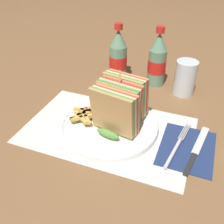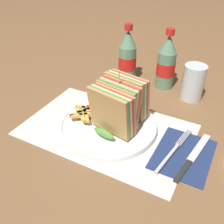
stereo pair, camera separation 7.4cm
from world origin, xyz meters
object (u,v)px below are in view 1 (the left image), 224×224
object	(u,v)px
fork	(176,148)
glass_near	(185,80)
club_sandwich	(119,104)
knife	(196,150)
coke_bottle_far	(157,61)
plate_main	(109,124)
coke_bottle_near	(118,57)

from	to	relation	value
fork	glass_near	size ratio (longest dim) A/B	1.64
club_sandwich	knife	world-z (taller)	club_sandwich
club_sandwich	coke_bottle_far	bearing A→B (deg)	83.03
club_sandwich	glass_near	distance (m)	0.29
club_sandwich	knife	bearing A→B (deg)	-6.19
knife	fork	bearing A→B (deg)	-153.61
plate_main	fork	bearing A→B (deg)	-8.32
plate_main	glass_near	distance (m)	0.32
club_sandwich	fork	size ratio (longest dim) A/B	0.93
club_sandwich	plate_main	bearing A→B (deg)	-155.38
club_sandwich	knife	size ratio (longest dim) A/B	0.90
fork	knife	xyz separation A→B (m)	(0.05, 0.02, -0.00)
knife	coke_bottle_near	distance (m)	0.44
coke_bottle_far	glass_near	xyz separation A→B (m)	(0.10, -0.03, -0.04)
fork	coke_bottle_far	distance (m)	0.36
fork	glass_near	xyz separation A→B (m)	(-0.03, 0.29, 0.04)
plate_main	coke_bottle_near	size ratio (longest dim) A/B	1.34
club_sandwich	fork	world-z (taller)	club_sandwich
knife	coke_bottle_far	world-z (taller)	coke_bottle_far
plate_main	club_sandwich	bearing A→B (deg)	24.62
knife	coke_bottle_far	bearing A→B (deg)	128.92
plate_main	glass_near	size ratio (longest dim) A/B	2.38
coke_bottle_near	coke_bottle_far	xyz separation A→B (m)	(0.14, 0.02, 0.00)
glass_near	club_sandwich	bearing A→B (deg)	-118.62
plate_main	fork	xyz separation A→B (m)	(0.19, -0.03, -0.00)
club_sandwich	glass_near	world-z (taller)	club_sandwich
fork	glass_near	world-z (taller)	glass_near
plate_main	coke_bottle_near	bearing A→B (deg)	105.40
knife	glass_near	distance (m)	0.29
club_sandwich	coke_bottle_far	xyz separation A→B (m)	(0.04, 0.29, 0.01)
knife	coke_bottle_near	bearing A→B (deg)	145.97
plate_main	knife	xyz separation A→B (m)	(0.24, -0.01, -0.00)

